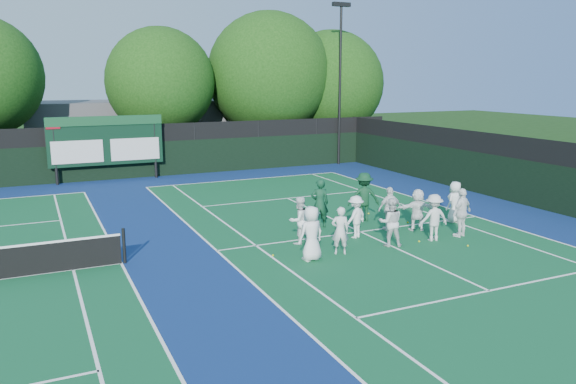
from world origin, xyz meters
name	(u,v)px	position (x,y,z in m)	size (l,w,h in m)	color
ground	(376,239)	(0.00, 0.00, 0.00)	(120.00, 120.00, 0.00)	#14330E
court_apron	(201,253)	(-6.00, 1.00, 0.00)	(34.00, 32.00, 0.01)	navy
near_court	(360,232)	(0.00, 1.00, 0.01)	(11.05, 23.85, 0.01)	#11542C
back_fence	(125,155)	(-6.00, 16.00, 1.36)	(34.00, 0.08, 3.00)	black
divider_fence_right	(541,178)	(9.00, 1.00, 1.36)	(0.08, 32.00, 3.00)	black
scoreboard	(106,141)	(-7.01, 15.59, 2.19)	(6.00, 0.21, 3.55)	black
clubhouse	(164,129)	(-2.00, 24.00, 2.00)	(18.00, 6.00, 4.00)	#55565A
light_pole_right	(340,66)	(7.50, 15.70, 6.30)	(1.20, 0.30, 10.12)	black
tree_c	(163,85)	(-2.94, 19.58, 5.13)	(6.69, 6.69, 8.65)	black
tree_d	(271,77)	(4.37, 19.58, 5.56)	(8.26, 8.26, 9.91)	black
tree_e	(332,86)	(9.11, 19.58, 4.95)	(7.43, 7.43, 8.86)	black
tennis_ball_0	(273,255)	(-4.04, -0.29, 0.03)	(0.07, 0.07, 0.07)	#BAC316
tennis_ball_1	(408,222)	(2.36, 1.32, 0.03)	(0.07, 0.07, 0.07)	#BAC316
tennis_ball_2	(468,246)	(2.30, -2.06, 0.03)	(0.07, 0.07, 0.07)	#BAC316
tennis_ball_4	(369,213)	(1.76, 3.19, 0.03)	(0.07, 0.07, 0.07)	#BAC316
tennis_ball_5	(419,241)	(1.14, -0.97, 0.03)	(0.07, 0.07, 0.07)	#BAC316
player_front_0	(311,233)	(-3.11, -1.13, 0.86)	(0.84, 0.55, 1.72)	white
player_front_1	(340,231)	(-2.00, -0.96, 0.78)	(0.57, 0.37, 1.56)	silver
player_front_2	(391,222)	(-0.02, -0.89, 0.82)	(0.80, 0.62, 1.65)	silver
player_front_3	(434,218)	(1.70, -0.98, 0.82)	(1.06, 0.61, 1.64)	silver
player_front_4	(462,213)	(2.92, -0.99, 0.88)	(1.03, 0.43, 1.75)	white
player_back_0	(299,220)	(-2.67, 0.65, 0.81)	(0.79, 0.62, 1.62)	white
player_back_1	(356,217)	(-0.56, 0.45, 0.76)	(0.98, 0.56, 1.51)	white
player_back_2	(390,209)	(1.12, 0.80, 0.81)	(0.95, 0.40, 1.63)	white
player_back_3	(417,210)	(2.02, 0.34, 0.78)	(1.45, 0.46, 1.57)	white
player_back_4	(455,202)	(4.10, 0.71, 0.81)	(0.79, 0.51, 1.62)	white
coach_left	(320,203)	(-1.04, 2.23, 0.93)	(0.68, 0.44, 1.86)	#103C24
coach_right	(364,197)	(0.98, 2.36, 0.96)	(1.25, 0.72, 1.93)	#0F391F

